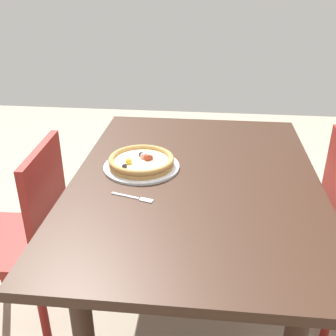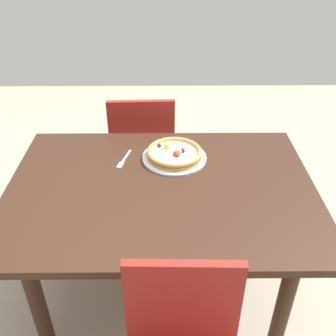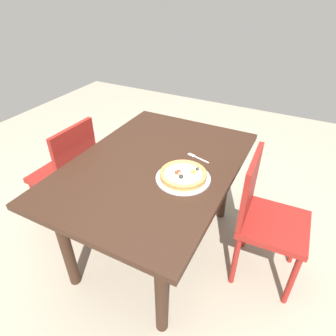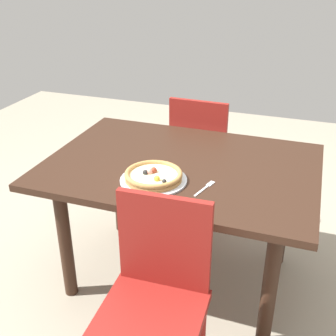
{
  "view_description": "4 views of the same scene",
  "coord_description": "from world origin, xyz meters",
  "px_view_note": "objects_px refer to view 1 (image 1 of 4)",
  "views": [
    {
      "loc": [
        1.42,
        0.04,
        1.49
      ],
      "look_at": [
        -0.03,
        -0.11,
        0.76
      ],
      "focal_mm": 42.94,
      "sensor_mm": 36.0,
      "label": 1
    },
    {
      "loc": [
        -0.02,
        1.37,
        1.77
      ],
      "look_at": [
        -0.03,
        -0.11,
        0.76
      ],
      "focal_mm": 41.09,
      "sensor_mm": 36.0,
      "label": 2
    },
    {
      "loc": [
        -1.3,
        -0.76,
        1.72
      ],
      "look_at": [
        -0.03,
        -0.11,
        0.76
      ],
      "focal_mm": 30.73,
      "sensor_mm": 36.0,
      "label": 3
    },
    {
      "loc": [
        0.58,
        -1.87,
        1.69
      ],
      "look_at": [
        -0.03,
        -0.11,
        0.76
      ],
      "focal_mm": 45.4,
      "sensor_mm": 36.0,
      "label": 4
    }
  ],
  "objects_px": {
    "pizza": "(141,161)",
    "fork": "(136,198)",
    "dining_table": "(195,199)",
    "plate": "(142,166)",
    "chair_near": "(24,235)"
  },
  "relations": [
    {
      "from": "dining_table",
      "to": "plate",
      "type": "xyz_separation_m",
      "value": [
        -0.06,
        -0.23,
        0.11
      ]
    },
    {
      "from": "chair_near",
      "to": "pizza",
      "type": "xyz_separation_m",
      "value": [
        -0.18,
        0.47,
        0.28
      ]
    },
    {
      "from": "dining_table",
      "to": "pizza",
      "type": "relative_size",
      "value": 5.02
    },
    {
      "from": "pizza",
      "to": "fork",
      "type": "xyz_separation_m",
      "value": [
        0.25,
        0.02,
        -0.03
      ]
    },
    {
      "from": "dining_table",
      "to": "fork",
      "type": "relative_size",
      "value": 8.43
    },
    {
      "from": "dining_table",
      "to": "pizza",
      "type": "distance_m",
      "value": 0.27
    },
    {
      "from": "dining_table",
      "to": "chair_near",
      "type": "bearing_deg",
      "value": -80.27
    },
    {
      "from": "dining_table",
      "to": "plate",
      "type": "bearing_deg",
      "value": -105.67
    },
    {
      "from": "dining_table",
      "to": "chair_near",
      "type": "relative_size",
      "value": 1.55
    },
    {
      "from": "chair_near",
      "to": "fork",
      "type": "bearing_deg",
      "value": -99.78
    },
    {
      "from": "pizza",
      "to": "fork",
      "type": "relative_size",
      "value": 1.68
    },
    {
      "from": "pizza",
      "to": "fork",
      "type": "distance_m",
      "value": 0.25
    },
    {
      "from": "plate",
      "to": "chair_near",
      "type": "bearing_deg",
      "value": -68.63
    },
    {
      "from": "chair_near",
      "to": "pizza",
      "type": "height_order",
      "value": "chair_near"
    },
    {
      "from": "plate",
      "to": "fork",
      "type": "height_order",
      "value": "plate"
    }
  ]
}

